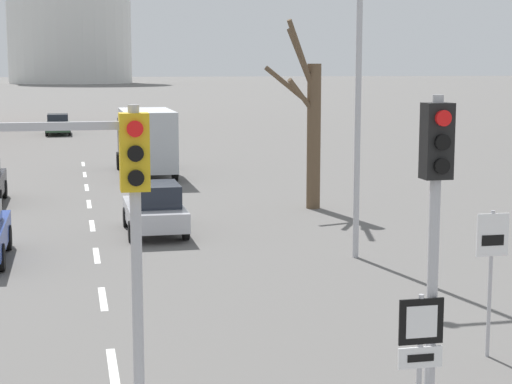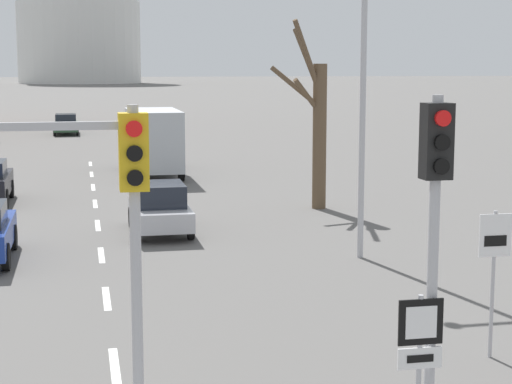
{
  "view_description": "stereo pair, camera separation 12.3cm",
  "coord_description": "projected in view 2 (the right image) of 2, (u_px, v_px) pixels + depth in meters",
  "views": [
    {
      "loc": [
        -0.58,
        -5.89,
        5.16
      ],
      "look_at": [
        1.86,
        5.36,
        3.45
      ],
      "focal_mm": 60.0,
      "sensor_mm": 36.0,
      "label": 1
    },
    {
      "loc": [
        -0.46,
        -5.92,
        5.16
      ],
      "look_at": [
        1.86,
        5.36,
        3.45
      ],
      "focal_mm": 60.0,
      "sensor_mm": 36.0,
      "label": 2
    }
  ],
  "objects": [
    {
      "name": "lane_stripe_1",
      "position": [
        115.0,
        367.0,
        14.76
      ],
      "size": [
        0.16,
        2.0,
        0.01
      ],
      "primitive_type": "cube",
      "color": "silver",
      "rests_on": "ground_plane"
    },
    {
      "name": "lane_stripe_2",
      "position": [
        107.0,
        298.0,
        19.12
      ],
      "size": [
        0.16,
        2.0,
        0.01
      ],
      "primitive_type": "cube",
      "color": "silver",
      "rests_on": "ground_plane"
    },
    {
      "name": "lane_stripe_3",
      "position": [
        101.0,
        255.0,
        23.48
      ],
      "size": [
        0.16,
        2.0,
        0.01
      ],
      "primitive_type": "cube",
      "color": "silver",
      "rests_on": "ground_plane"
    },
    {
      "name": "lane_stripe_4",
      "position": [
        98.0,
        225.0,
        27.84
      ],
      "size": [
        0.16,
        2.0,
        0.01
      ],
      "primitive_type": "cube",
      "color": "silver",
      "rests_on": "ground_plane"
    },
    {
      "name": "lane_stripe_5",
      "position": [
        95.0,
        204.0,
        32.2
      ],
      "size": [
        0.16,
        2.0,
        0.01
      ],
      "primitive_type": "cube",
      "color": "silver",
      "rests_on": "ground_plane"
    },
    {
      "name": "lane_stripe_6",
      "position": [
        93.0,
        187.0,
        36.56
      ],
      "size": [
        0.16,
        2.0,
        0.01
      ],
      "primitive_type": "cube",
      "color": "silver",
      "rests_on": "ground_plane"
    },
    {
      "name": "lane_stripe_7",
      "position": [
        92.0,
        174.0,
        40.92
      ],
      "size": [
        0.16,
        2.0,
        0.01
      ],
      "primitive_type": "cube",
      "color": "silver",
      "rests_on": "ground_plane"
    },
    {
      "name": "lane_stripe_8",
      "position": [
        90.0,
        164.0,
        45.28
      ],
      "size": [
        0.16,
        2.0,
        0.01
      ],
      "primitive_type": "cube",
      "color": "silver",
      "rests_on": "ground_plane"
    },
    {
      "name": "traffic_signal_near_right",
      "position": [
        435.0,
        209.0,
        10.83
      ],
      "size": [
        0.36,
        0.34,
        4.8
      ],
      "color": "#B2B2B7",
      "rests_on": "ground_plane"
    },
    {
      "name": "traffic_signal_centre_tall",
      "position": [
        69.0,
        198.0,
        10.4
      ],
      "size": [
        2.59,
        0.34,
        4.69
      ],
      "color": "#B2B2B7",
      "rests_on": "ground_plane"
    },
    {
      "name": "route_sign_post",
      "position": [
        420.0,
        351.0,
        10.95
      ],
      "size": [
        0.6,
        0.08,
        2.27
      ],
      "color": "#B2B2B7",
      "rests_on": "ground_plane"
    },
    {
      "name": "speed_limit_sign",
      "position": [
        494.0,
        259.0,
        15.0
      ],
      "size": [
        0.6,
        0.08,
        2.65
      ],
      "color": "#B2B2B7",
      "rests_on": "ground_plane"
    },
    {
      "name": "street_lamp_right",
      "position": [
        352.0,
        79.0,
        22.44
      ],
      "size": [
        1.74,
        0.36,
        7.85
      ],
      "color": "#B2B2B7",
      "rests_on": "ground_plane"
    },
    {
      "name": "sedan_near_right",
      "position": [
        160.0,
        208.0,
        26.46
      ],
      "size": [
        1.79,
        4.01,
        1.58
      ],
      "color": "#B7B7BC",
      "rests_on": "ground_plane"
    },
    {
      "name": "sedan_far_left",
      "position": [
        66.0,
        124.0,
        64.51
      ],
      "size": [
        1.85,
        4.36,
        1.56
      ],
      "color": "#2D4C33",
      "rests_on": "ground_plane"
    },
    {
      "name": "delivery_truck",
      "position": [
        152.0,
        140.0,
        40.27
      ],
      "size": [
        2.44,
        7.2,
        3.14
      ],
      "color": "#333842",
      "rests_on": "ground_plane"
    },
    {
      "name": "bare_tree_right_near",
      "position": [
        317.0,
        125.0,
        30.75
      ],
      "size": [
        1.95,
        1.65,
        6.77
      ],
      "color": "brown",
      "rests_on": "ground_plane"
    }
  ]
}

